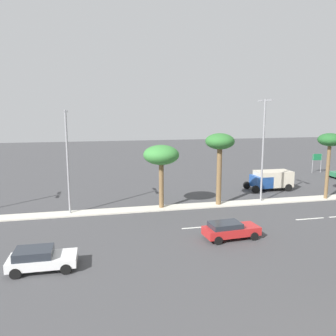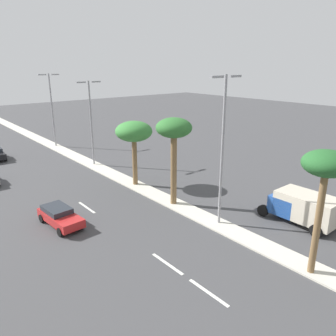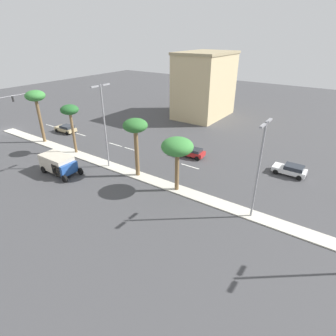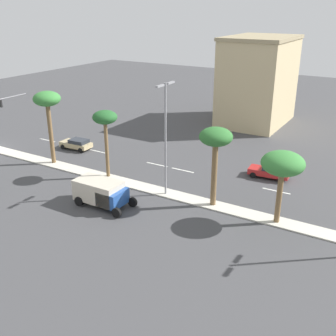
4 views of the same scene
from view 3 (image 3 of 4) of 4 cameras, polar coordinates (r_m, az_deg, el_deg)
The scene contains 18 objects.
ground_plane at distance 32.09m, azimuth 0.81°, elevation -4.12°, with size 160.00×160.00×0.00m, color #424244.
median_curb at distance 28.56m, azimuth 18.89°, elevation -9.95°, with size 1.80×94.75×0.12m, color beige.
lane_stripe_front at distance 58.59m, azimuth -23.45°, elevation 8.15°, with size 0.20×2.80×0.01m, color silver.
lane_stripe_trailing at distance 51.48m, azimuth -17.90°, elevation 6.72°, with size 0.20×2.80×0.01m, color silver.
lane_stripe_far at distance 45.17m, azimuth -10.92°, elevation 4.82°, with size 0.20×2.80×0.01m, color silver.
lane_stripe_inboard at distance 42.95m, azimuth -7.69°, elevation 3.91°, with size 0.20×2.80×0.01m, color silver.
lane_stripe_near at distance 37.18m, azimuth 4.63°, elevation 0.35°, with size 0.20×2.80×0.01m, color silver.
commercial_building at distance 59.57m, azimuth 7.65°, elevation 16.81°, with size 13.15×9.07×12.99m.
palm_tree_near at distance 48.06m, azimuth -25.99°, elevation 13.00°, with size 3.02×3.02×8.32m.
palm_tree_right at distance 41.66m, azimuth -19.88°, elevation 11.02°, with size 2.54×2.54×7.18m.
palm_tree_center at distance 32.47m, azimuth -6.86°, elevation 8.25°, with size 2.94×2.94×7.32m.
palm_tree_mid at distance 29.28m, azimuth 1.97°, elevation 4.30°, with size 3.52×3.52×6.26m.
street_lamp_trailing at distance 35.61m, azimuth -13.22°, elevation 9.51°, with size 2.90×0.24×10.74m.
street_lamp_far at distance 25.77m, azimuth 18.58°, elevation 0.77°, with size 2.90×0.24×9.62m.
sedan_tan_near at distance 53.17m, azimuth -20.60°, elevation 7.75°, with size 2.09×4.16×1.36m.
sedan_red_far at distance 39.91m, azimuth 4.80°, elevation 3.38°, with size 2.13×4.36×1.33m.
sedan_white_mid at distance 37.95m, azimuth 24.29°, elevation -0.29°, with size 2.04×4.06×1.38m.
box_truck at distance 37.45m, azimuth -21.85°, elevation 0.82°, with size 2.66×5.53×2.37m.
Camera 3 is at (22.94, 52.19, 16.38)m, focal length 29.10 mm.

